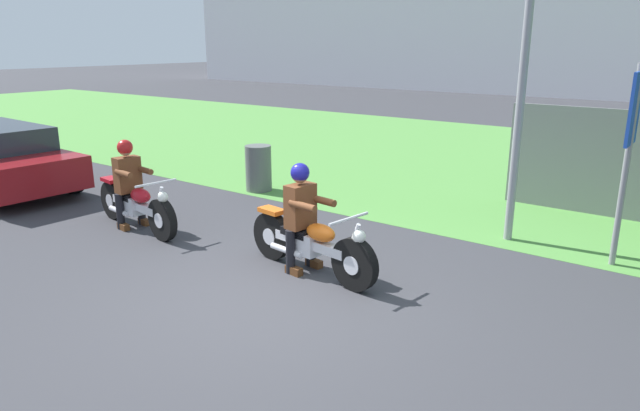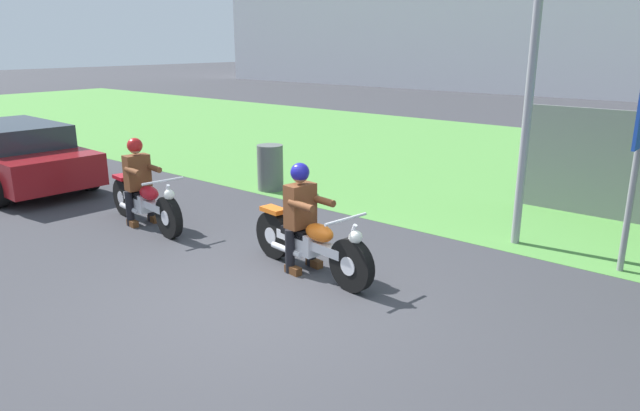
{
  "view_description": "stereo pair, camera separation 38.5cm",
  "coord_description": "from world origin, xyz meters",
  "views": [
    {
      "loc": [
        4.01,
        -4.35,
        2.85
      ],
      "look_at": [
        -0.16,
        1.25,
        0.85
      ],
      "focal_mm": 32.27,
      "sensor_mm": 36.0,
      "label": 1
    },
    {
      "loc": [
        4.31,
        -4.11,
        2.85
      ],
      "look_at": [
        -0.16,
        1.25,
        0.85
      ],
      "focal_mm": 32.27,
      "sensor_mm": 36.0,
      "label": 2
    }
  ],
  "objects": [
    {
      "name": "streetlight_pole",
      "position": [
        1.53,
        3.85,
        3.36
      ],
      "size": [
        0.96,
        0.2,
        5.33
      ],
      "color": "gray",
      "rests_on": "ground"
    },
    {
      "name": "rider_lead",
      "position": [
        -0.32,
        1.08,
        0.82
      ],
      "size": [
        0.59,
        0.51,
        1.4
      ],
      "rotation": [
        0.0,
        0.0,
        -0.14
      ],
      "color": "black",
      "rests_on": "ground"
    },
    {
      "name": "rider_follow",
      "position": [
        -3.61,
        0.87,
        0.81
      ],
      "size": [
        0.59,
        0.51,
        1.4
      ],
      "rotation": [
        0.0,
        0.0,
        -0.14
      ],
      "color": "black",
      "rests_on": "ground"
    },
    {
      "name": "car_parked",
      "position": [
        -7.76,
        0.69,
        0.66
      ],
      "size": [
        4.47,
        2.04,
        1.28
      ],
      "rotation": [
        0.0,
        0.0,
        -0.04
      ],
      "color": "black",
      "rests_on": "ground"
    },
    {
      "name": "ground",
      "position": [
        0.0,
        0.0,
        0.0
      ],
      "size": [
        120.0,
        120.0,
        0.0
      ],
      "primitive_type": "plane",
      "color": "#38383D"
    },
    {
      "name": "sign_banner",
      "position": [
        2.86,
        3.67,
        1.72
      ],
      "size": [
        0.08,
        0.6,
        2.6
      ],
      "color": "gray",
      "rests_on": "ground"
    },
    {
      "name": "motorcycle_follow",
      "position": [
        -3.45,
        0.85,
        0.39
      ],
      "size": [
        2.19,
        0.66,
        0.88
      ],
      "rotation": [
        0.0,
        0.0,
        -0.14
      ],
      "color": "black",
      "rests_on": "ground"
    },
    {
      "name": "motorcycle_lead",
      "position": [
        -0.16,
        1.05,
        0.39
      ],
      "size": [
        2.12,
        0.66,
        0.88
      ],
      "rotation": [
        0.0,
        0.0,
        -0.14
      ],
      "color": "black",
      "rests_on": "ground"
    },
    {
      "name": "trash_can",
      "position": [
        -3.57,
        3.8,
        0.45
      ],
      "size": [
        0.51,
        0.51,
        0.9
      ],
      "primitive_type": "cylinder",
      "color": "#595E5B",
      "rests_on": "ground"
    },
    {
      "name": "grass_verge",
      "position": [
        0.0,
        9.39,
        0.0
      ],
      "size": [
        60.0,
        12.0,
        0.01
      ],
      "primitive_type": "cube",
      "color": "#549342",
      "rests_on": "ground"
    }
  ]
}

